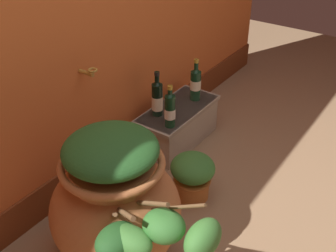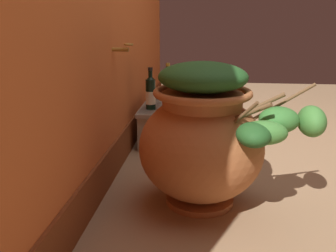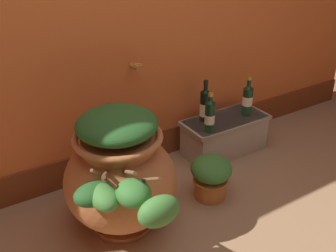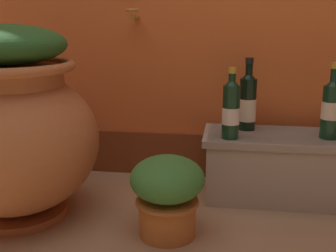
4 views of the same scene
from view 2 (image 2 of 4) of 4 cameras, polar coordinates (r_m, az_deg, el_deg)
ground_plane at (r=2.44m, az=18.45°, el=-7.31°), size 7.00×7.00×0.00m
terracotta_urn at (r=1.86m, az=5.77°, el=-1.74°), size 0.67×0.91×0.75m
stone_ledge at (r=2.95m, az=-0.94°, el=0.89°), size 0.67×0.31×0.29m
wine_bottle_left at (r=2.75m, az=-2.75°, el=5.31°), size 0.08×0.08×0.32m
wine_bottle_middle at (r=2.67m, az=0.29°, el=4.92°), size 0.07×0.07×0.29m
wine_bottle_right at (r=3.06m, az=-0.03°, el=6.55°), size 0.08×0.08×0.31m
potted_shrub at (r=2.51m, az=6.96°, el=-1.86°), size 0.27×0.27×0.30m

